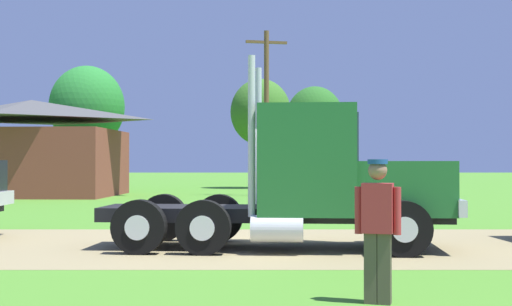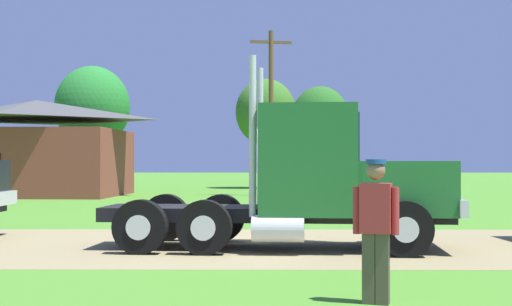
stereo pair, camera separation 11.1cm
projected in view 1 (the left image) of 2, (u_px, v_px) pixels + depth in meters
name	position (u px, v px, depth m)	size (l,w,h in m)	color
ground_plane	(245.00, 245.00, 15.03)	(200.00, 200.00, 0.00)	#488527
dirt_track	(245.00, 245.00, 15.03)	(120.00, 6.91, 0.01)	#8E7F57
truck_foreground_white	(318.00, 182.00, 14.43)	(7.34, 3.08, 3.84)	black
visitor_walking_mid	(379.00, 225.00, 8.86)	(0.56, 0.36, 1.81)	#B22D33
shed_building	(33.00, 150.00, 36.83)	(9.50, 7.85, 5.01)	brown
utility_pole_near	(268.00, 108.00, 36.85)	(2.18, 0.58, 8.64)	brown
tree_mid	(89.00, 107.00, 44.61)	(4.70, 4.70, 7.85)	#513823
tree_right	(262.00, 112.00, 47.24)	(4.04, 4.04, 7.34)	#513823
tree_far_right	(316.00, 118.00, 57.10)	(4.62, 4.62, 7.89)	#513823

